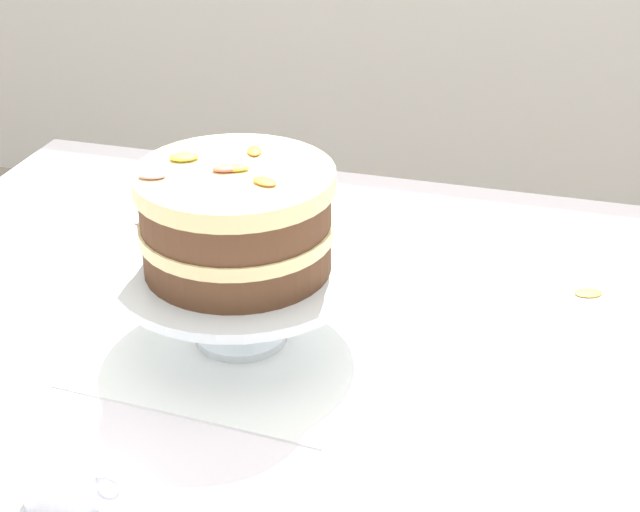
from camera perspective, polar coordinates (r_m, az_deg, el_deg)
dining_table at (r=1.20m, az=2.66°, el=-9.64°), size 1.40×1.00×0.74m
linen_napkin at (r=1.19m, az=-4.55°, el=-4.78°), size 0.34×0.34×0.00m
cake_stand at (r=1.15m, az=-4.71°, el=-1.36°), size 0.29×0.29×0.10m
layer_cake at (r=1.11m, az=-4.87°, el=2.14°), size 0.22×0.22×0.13m
teacup at (r=0.97m, az=-14.52°, el=-12.79°), size 0.14×0.14×0.06m
loose_petal_0 at (r=1.49m, az=-10.16°, el=2.05°), size 0.03×0.03×0.01m
loose_petal_2 at (r=1.32m, az=15.21°, el=-2.06°), size 0.04×0.04×0.00m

